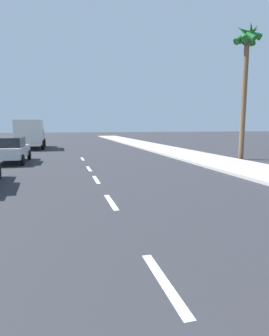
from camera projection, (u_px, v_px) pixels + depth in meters
The scene contains 10 objects.
ground_plane at pixel (84, 162), 18.26m from camera, with size 160.00×160.00×0.00m, color #2D2D33.
sidewalk_strip at pixel (187, 155), 22.14m from camera, with size 3.60×80.00×0.14m, color #B2ADA3.
lane_stripe_1 at pixel (164, 282), 4.24m from camera, with size 0.16×1.80×0.01m, color white.
lane_stripe_2 at pixel (111, 202), 8.66m from camera, with size 0.16×1.80×0.01m, color white.
lane_stripe_3 at pixel (96, 180), 12.24m from camera, with size 0.16×1.80×0.01m, color white.
lane_stripe_4 at pixel (89, 169), 15.31m from camera, with size 0.16×1.80×0.01m, color white.
lane_stripe_5 at pixel (82, 159), 19.80m from camera, with size 0.16×1.80×0.01m, color white.
parked_car_silver at pixel (10, 149), 17.66m from camera, with size 2.09×4.36×1.57m.
delivery_truck at pixel (30, 133), 28.39m from camera, with size 2.75×6.27×2.80m.
palm_tree_mid at pixel (246, 53), 18.59m from camera, with size 1.79×1.88×8.88m.
Camera 1 is at (-1.40, 1.65, 2.29)m, focal length 30.70 mm.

